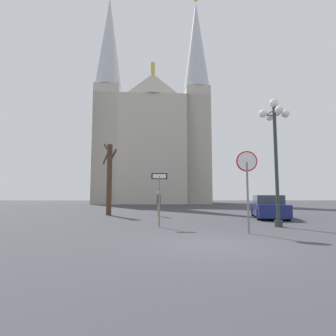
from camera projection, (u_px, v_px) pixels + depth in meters
ground_plane at (216, 245)px, 7.82m from camera, size 120.00×120.00×0.00m
cathedral at (152, 142)px, 46.60m from camera, size 18.96×14.44×35.03m
stop_sign at (247, 175)px, 10.42m from camera, size 0.80×0.18×3.17m
one_way_arrow_sign at (159, 191)px, 12.40m from camera, size 0.74×0.07×2.47m
street_lamp at (275, 136)px, 12.71m from camera, size 1.46×1.46×6.05m
bare_tree at (109, 178)px, 19.48m from camera, size 1.06×1.03×5.18m
parked_car_near_navy at (269, 207)px, 16.93m from camera, size 2.68×4.72×1.44m
pedestrian_walking at (159, 201)px, 18.17m from camera, size 0.32×0.32×1.69m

